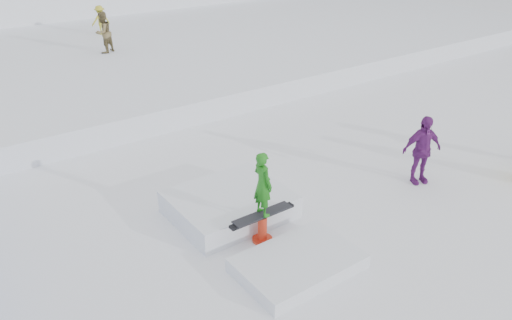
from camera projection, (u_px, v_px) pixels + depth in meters
ground at (292, 246)px, 10.63m from camera, size 120.00×120.00×0.00m
snow_midrise at (63, 62)px, 22.07m from camera, size 50.00×18.00×0.80m
walker_olive at (103, 32)px, 21.64m from camera, size 1.07×0.99×1.76m
walker_ygreen at (101, 20)px, 24.97m from camera, size 0.94×0.57×1.42m
spectator_purple at (422, 150)px, 12.77m from camera, size 1.17×0.80×1.84m
jib_rail_feature at (247, 217)px, 11.10m from camera, size 2.60×4.40×2.11m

